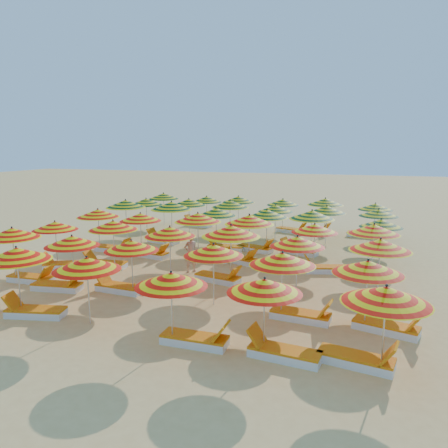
{
  "coord_description": "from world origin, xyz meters",
  "views": [
    {
      "loc": [
        5.98,
        -17.14,
        4.98
      ],
      "look_at": [
        0.0,
        0.5,
        1.6
      ],
      "focal_mm": 35.0,
      "sensor_mm": 36.0,
      "label": 1
    }
  ],
  "objects": [
    {
      "name": "umbrella_2",
      "position": [
        -1.34,
        -7.34,
        1.75
      ],
      "size": [
        2.28,
        2.28,
        1.99
      ],
      "color": "silver",
      "rests_on": "ground"
    },
    {
      "name": "lounger_14",
      "position": [
        -0.45,
        0.21,
        0.15
      ],
      "size": [
        1.76,
        0.68,
        0.69
      ],
      "rotation": [
        0.0,
        0.0,
        -0.06
      ],
      "color": "white",
      "rests_on": "ground"
    },
    {
      "name": "lounger_2",
      "position": [
        4.22,
        -7.62,
        0.15
      ],
      "size": [
        1.78,
        0.76,
        0.69
      ],
      "rotation": [
        0.0,
        0.0,
        3.03
      ],
      "color": "white",
      "rests_on": "ground"
    },
    {
      "name": "umbrella_26",
      "position": [
        -1.02,
        2.34,
        1.81
      ],
      "size": [
        2.45,
        2.45,
        2.06
      ],
      "color": "silver",
      "rests_on": "ground"
    },
    {
      "name": "umbrella_3",
      "position": [
        1.42,
        -7.74,
        1.7
      ],
      "size": [
        2.4,
        2.4,
        1.93
      ],
      "color": "silver",
      "rests_on": "ground"
    },
    {
      "name": "lounger_0",
      "position": [
        -3.21,
        -7.41,
        0.15
      ],
      "size": [
        1.82,
        0.95,
        0.69
      ],
      "rotation": [
        0.0,
        0.0,
        3.37
      ],
      "color": "white",
      "rests_on": "ground"
    },
    {
      "name": "lounger_12",
      "position": [
        -5.45,
        0.23,
        0.15
      ],
      "size": [
        1.75,
        0.63,
        0.69
      ],
      "rotation": [
        0.0,
        0.0,
        -0.03
      ],
      "color": "white",
      "rests_on": "ground"
    },
    {
      "name": "umbrella_31",
      "position": [
        -3.68,
        5.22,
        1.82
      ],
      "size": [
        2.17,
        2.17,
        2.06
      ],
      "color": "silver",
      "rests_on": "ground"
    },
    {
      "name": "umbrella_34",
      "position": [
        3.91,
        5.07,
        1.79
      ],
      "size": [
        2.23,
        2.23,
        2.03
      ],
      "color": "silver",
      "rests_on": "ground"
    },
    {
      "name": "lounger_8",
      "position": [
        6.61,
        -5.27,
        0.15
      ],
      "size": [
        1.82,
        1.01,
        0.69
      ],
      "rotation": [
        0.0,
        0.0,
        -0.26
      ],
      "color": "white",
      "rests_on": "ground"
    },
    {
      "name": "lounger_6",
      "position": [
        -2.07,
        -4.69,
        0.15
      ],
      "size": [
        1.76,
        0.68,
        0.69
      ],
      "rotation": [
        0.0,
        0.0,
        3.08
      ],
      "color": "white",
      "rests_on": "ground"
    },
    {
      "name": "umbrella_11",
      "position": [
        6.01,
        -5.25,
        1.76
      ],
      "size": [
        2.39,
        2.39,
        2.0
      ],
      "color": "silver",
      "rests_on": "ground"
    },
    {
      "name": "lounger_7",
      "position": [
        4.3,
        -5.17,
        0.15
      ],
      "size": [
        1.78,
        0.75,
        0.69
      ],
      "rotation": [
        0.0,
        0.0,
        -0.1
      ],
      "color": "white",
      "rests_on": "ground"
    },
    {
      "name": "umbrella_35",
      "position": [
        6.38,
        5.07,
        1.74
      ],
      "size": [
        1.88,
        1.88,
        1.98
      ],
      "color": "silver",
      "rests_on": "ground"
    },
    {
      "name": "umbrella_1",
      "position": [
        -3.71,
        -7.39,
        1.85
      ],
      "size": [
        2.56,
        2.56,
        2.1
      ],
      "color": "silver",
      "rests_on": "ground"
    },
    {
      "name": "umbrella_40",
      "position": [
        3.59,
        7.53,
        1.87
      ],
      "size": [
        2.52,
        2.52,
        2.12
      ],
      "color": "silver",
      "rests_on": "ground"
    },
    {
      "name": "umbrella_30",
      "position": [
        -6.15,
        4.8,
        1.79
      ],
      "size": [
        2.52,
        2.52,
        2.04
      ],
      "color": "silver",
      "rests_on": "ground"
    },
    {
      "name": "lounger_11",
      "position": [
        0.83,
        -2.56,
        0.15
      ],
      "size": [
        1.82,
        0.94,
        0.69
      ],
      "rotation": [
        0.0,
        0.0,
        -0.22
      ],
      "color": "white",
      "rests_on": "ground"
    },
    {
      "name": "lounger_24",
      "position": [
        5.74,
        7.54,
        0.15
      ],
      "size": [
        1.78,
        0.74,
        0.69
      ],
      "rotation": [
        0.0,
        0.0,
        -0.09
      ],
      "color": "white",
      "rests_on": "ground"
    },
    {
      "name": "lounger_3",
      "position": [
        5.91,
        -7.4,
        0.15
      ],
      "size": [
        1.81,
        0.86,
        0.69
      ],
      "rotation": [
        0.0,
        0.0,
        -0.17
      ],
      "color": "white",
      "rests_on": "ground"
    },
    {
      "name": "lounger_23",
      "position": [
        3.09,
        7.73,
        0.15
      ],
      "size": [
        1.82,
        1.18,
        0.69
      ],
      "rotation": [
        0.0,
        0.0,
        -0.38
      ],
      "color": "white",
      "rests_on": "ground"
    },
    {
      "name": "lounger_4",
      "position": [
        -5.67,
        -4.8,
        0.15
      ],
      "size": [
        1.76,
        0.67,
        0.69
      ],
      "rotation": [
        0.0,
        0.0,
        0.05
      ],
      "color": "white",
      "rests_on": "ground"
    },
    {
      "name": "lounger_5",
      "position": [
        -4.15,
        -5.23,
        0.15
      ],
      "size": [
        1.8,
        0.83,
        0.69
      ],
      "rotation": [
        0.0,
        0.0,
        0.15
      ],
      "color": "white",
      "rests_on": "ground"
    },
    {
      "name": "lounger_21",
      "position": [
        -4.12,
        7.56,
        0.15
      ],
      "size": [
        1.81,
        0.9,
        0.69
      ],
      "rotation": [
        0.0,
        0.0,
        2.95
      ],
      "color": "white",
      "rests_on": "ground"
    },
    {
      "name": "umbrella_29",
      "position": [
        6.46,
        2.3,
        1.7
      ],
      "size": [
        2.41,
        2.41,
        1.93
      ],
      "color": "silver",
      "rests_on": "ground"
    },
    {
      "name": "beachgoer_a",
      "position": [
        -0.65,
        -1.7,
        0.78
      ],
      "size": [
        0.65,
        0.67,
        1.55
      ],
      "primitive_type": "imported",
      "rotation": [
        0.0,
        0.0,
        4.01
      ],
      "color": "tan",
      "rests_on": "ground"
    },
    {
      "name": "lounger_22",
      "position": [
        1.78,
        7.45,
        0.15
      ],
      "size": [
        1.83,
        1.06,
        0.69
      ],
      "rotation": [
        0.0,
        0.0,
        -0.3
      ],
      "color": "white",
      "rests_on": "ground"
    },
    {
      "name": "lounger_18",
      "position": [
        -0.52,
        2.14,
        0.15
      ],
      "size": [
        1.76,
        0.69,
        0.69
      ],
      "rotation": [
        0.0,
        0.0,
        3.2
      ],
      "color": "white",
      "rests_on": "ground"
    },
    {
      "name": "umbrella_27",
      "position": [
        1.45,
        2.45,
        1.84
      ],
      "size": [
        2.32,
        2.32,
        2.09
      ],
      "color": "silver",
      "rests_on": "ground"
    },
    {
      "name": "umbrella_41",
      "position": [
        6.24,
        7.46,
        1.72
      ],
      "size": [
        1.84,
        1.84,
        1.95
      ],
      "color": "silver",
      "rests_on": "ground"
    },
    {
      "name": "umbrella_37",
      "position": [
        -3.53,
        7.59,
        1.71
      ],
      "size": [
        2.37,
        2.37,
        1.95
      ],
      "color": "silver",
      "rests_on": "ground"
    },
    {
      "name": "umbrella_9",
      "position": [
        1.45,
        -4.78,
        1.76
      ],
      "size": [
        2.48,
        2.48,
        2.0
      ],
      "color": "silver",
      "rests_on": "ground"
    },
    {
      "name": "lounger_19",
      "position": [
        0.94,
        2.42,
        0.15
      ],
      "size": [
        1.82,
        1.01,
        0.69
      ],
      "rotation": [
        0.0,
        0.0,
        -0.26
      ],
      "color": "white",
      "rests_on": "ground"
    },
    {
      "name": "ground",
      "position": [
        0.0,
        0.0,
        0.0
      ],
      "size": [
        120.0,
        120.0,
        0.0
      ],
      "primitive_type": "plane",
      "color": "#EFBC6A",
      "rests_on": "ground"
    },
    {
      "name": "umbrella_39",
      "position": [
        1.18,
        7.63,
        1.73
      ],
      "size": [
        2.08,
        2.08,
        1.97
      ],
      "color": "silver",
      "rests_on": "ground"
    },
    {
      "name": "lounger_1",
      "position": [
        2.01,
        -7.61,
        0.15
      ],
      "size": [
        1.73,
        0.59,
        0.69
      ],
      "rotation": [
        0.0,
        0.0,
        0.0
      ],
      "color": "white",
      "rests_on": "ground"
    },
    {
      "name": "umbrella_21",
      "position": [
        1.26,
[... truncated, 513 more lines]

